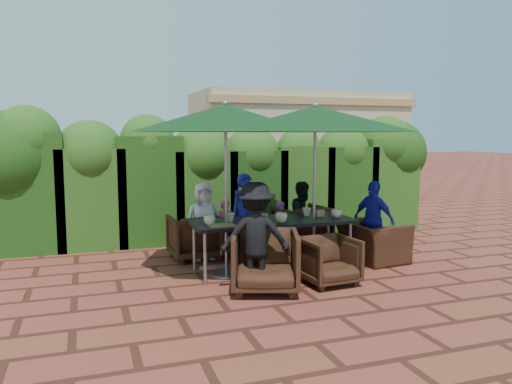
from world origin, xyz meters
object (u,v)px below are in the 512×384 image
object	(u,v)px
chair_far_mid	(253,233)
chair_end_right	(373,235)
chair_near_left	(265,258)
chair_far_left	(194,234)
chair_far_right	(301,225)
dining_table	(272,225)
umbrella_right	(315,119)
chair_near_right	(329,258)
umbrella_left	(226,118)

from	to	relation	value
chair_far_mid	chair_end_right	xyz separation A→B (m)	(1.64, -1.06, 0.06)
chair_near_left	chair_far_left	bearing A→B (deg)	123.54
chair_far_mid	chair_far_left	bearing A→B (deg)	4.54
chair_far_right	dining_table	bearing A→B (deg)	42.69
chair_far_mid	chair_near_left	size ratio (longest dim) A/B	0.83
dining_table	chair_far_right	distance (m)	1.43
umbrella_right	chair_far_left	bearing A→B (deg)	146.34
umbrella_right	chair_near_right	world-z (taller)	umbrella_right
chair_near_left	umbrella_left	bearing A→B (deg)	126.76
chair_near_left	chair_end_right	bearing A→B (deg)	41.70
dining_table	umbrella_right	size ratio (longest dim) A/B	0.81
umbrella_left	chair_near_right	world-z (taller)	umbrella_left
chair_far_right	chair_near_left	size ratio (longest dim) A/B	0.99
dining_table	chair_near_left	distance (m)	1.06
umbrella_left	chair_far_right	distance (m)	2.69
chair_far_mid	chair_end_right	world-z (taller)	chair_end_right
dining_table	chair_far_mid	bearing A→B (deg)	87.70
umbrella_right	chair_end_right	world-z (taller)	umbrella_right
chair_near_left	chair_end_right	xyz separation A→B (m)	(2.13, 0.88, -0.01)
dining_table	chair_far_right	size ratio (longest dim) A/B	2.81
chair_end_right	dining_table	bearing A→B (deg)	82.12
chair_near_left	dining_table	bearing A→B (deg)	83.24
umbrella_right	chair_near_right	bearing A→B (deg)	-102.47
chair_near_left	chair_far_right	bearing A→B (deg)	74.08
umbrella_right	chair_near_left	world-z (taller)	umbrella_right
dining_table	umbrella_left	world-z (taller)	umbrella_left
umbrella_left	chair_far_mid	bearing A→B (deg)	54.70
chair_far_mid	chair_near_left	xyz separation A→B (m)	(-0.49, -1.94, 0.07)
chair_far_left	chair_far_right	bearing A→B (deg)	177.43
chair_far_right	chair_near_right	size ratio (longest dim) A/B	1.22
umbrella_left	chair_far_mid	distance (m)	2.28
dining_table	chair_end_right	size ratio (longest dim) A/B	2.50
chair_far_left	chair_far_right	size ratio (longest dim) A/B	0.93
dining_table	umbrella_right	world-z (taller)	umbrella_right
umbrella_right	umbrella_left	bearing A→B (deg)	-178.70
chair_far_left	umbrella_left	bearing A→B (deg)	98.62
chair_far_left	chair_end_right	xyz separation A→B (m)	(2.63, -1.08, 0.02)
umbrella_left	umbrella_right	xyz separation A→B (m)	(1.38, 0.03, 0.00)
dining_table	umbrella_left	bearing A→B (deg)	-174.86
dining_table	umbrella_left	distance (m)	1.70
chair_far_right	umbrella_left	bearing A→B (deg)	28.39
umbrella_left	chair_near_right	bearing A→B (deg)	-35.47
chair_near_left	chair_far_mid	bearing A→B (deg)	94.99
chair_far_mid	umbrella_right	bearing A→B (deg)	126.25
chair_near_left	chair_end_right	size ratio (longest dim) A/B	0.90
chair_near_left	umbrella_right	bearing A→B (deg)	58.10
chair_far_left	chair_near_left	xyz separation A→B (m)	(0.50, -1.96, 0.04)
dining_table	chair_far_mid	xyz separation A→B (m)	(0.04, 1.01, -0.32)
umbrella_left	chair_near_left	bearing A→B (deg)	-72.45
chair_far_mid	umbrella_left	bearing A→B (deg)	60.55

